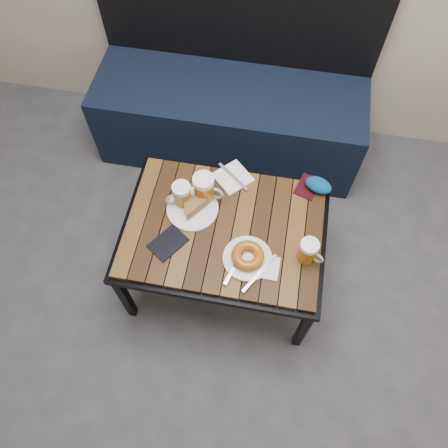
% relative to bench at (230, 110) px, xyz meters
% --- Properties ---
extents(bench, '(1.40, 0.50, 0.95)m').
position_rel_bench_xyz_m(bench, '(0.00, 0.00, 0.00)').
color(bench, black).
rests_on(bench, ground).
extents(cafe_table, '(0.84, 0.62, 0.47)m').
position_rel_bench_xyz_m(cafe_table, '(0.12, -0.82, 0.16)').
color(cafe_table, black).
rests_on(cafe_table, ground).
extents(beer_mug_left, '(0.12, 0.10, 0.12)m').
position_rel_bench_xyz_m(beer_mug_left, '(-0.07, -0.74, 0.26)').
color(beer_mug_left, '#A15A0D').
rests_on(beer_mug_left, cafe_table).
extents(beer_mug_centre, '(0.13, 0.09, 0.14)m').
position_rel_bench_xyz_m(beer_mug_centre, '(0.01, -0.70, 0.27)').
color(beer_mug_centre, '#A15A0D').
rests_on(beer_mug_centre, cafe_table).
extents(beer_mug_right, '(0.11, 0.09, 0.12)m').
position_rel_bench_xyz_m(beer_mug_right, '(0.46, -0.90, 0.26)').
color(beer_mug_right, '#A15A0D').
rests_on(beer_mug_right, cafe_table).
extents(plate_pie, '(0.22, 0.22, 0.06)m').
position_rel_bench_xyz_m(plate_pie, '(-0.03, -0.77, 0.22)').
color(plate_pie, white).
rests_on(plate_pie, cafe_table).
extents(plate_bagel, '(0.21, 0.24, 0.05)m').
position_rel_bench_xyz_m(plate_bagel, '(0.23, -0.95, 0.22)').
color(plate_bagel, white).
rests_on(plate_bagel, cafe_table).
extents(napkin_left, '(0.19, 0.19, 0.01)m').
position_rel_bench_xyz_m(napkin_left, '(0.11, -0.58, 0.20)').
color(napkin_left, white).
rests_on(napkin_left, cafe_table).
extents(napkin_right, '(0.12, 0.10, 0.01)m').
position_rel_bench_xyz_m(napkin_right, '(0.30, -0.97, 0.20)').
color(napkin_right, white).
rests_on(napkin_right, cafe_table).
extents(passport_navy, '(0.16, 0.18, 0.01)m').
position_rel_bench_xyz_m(passport_navy, '(-0.09, -0.94, 0.20)').
color(passport_navy, black).
rests_on(passport_navy, cafe_table).
extents(passport_burgundy, '(0.12, 0.14, 0.01)m').
position_rel_bench_xyz_m(passport_burgundy, '(0.43, -0.56, 0.20)').
color(passport_burgundy, black).
rests_on(passport_burgundy, cafe_table).
extents(knit_pouch, '(0.14, 0.11, 0.05)m').
position_rel_bench_xyz_m(knit_pouch, '(0.48, -0.56, 0.23)').
color(knit_pouch, navy).
rests_on(knit_pouch, cafe_table).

